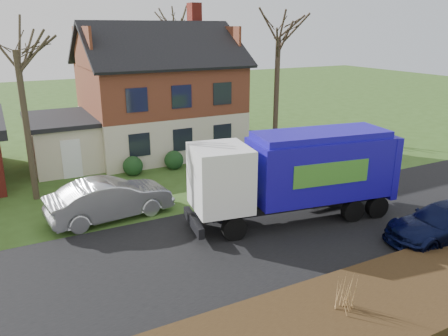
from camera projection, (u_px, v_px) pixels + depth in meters
name	position (u px, v px, depth m)	size (l,w,h in m)	color
ground	(239.00, 244.00, 16.38)	(120.00, 120.00, 0.00)	#304B19
road	(239.00, 243.00, 16.38)	(80.00, 7.00, 0.02)	black
mulch_verge	(335.00, 320.00, 11.86)	(80.00, 3.50, 0.30)	black
main_house	(152.00, 89.00, 27.53)	(12.95, 8.95, 9.26)	beige
garbage_truck	(299.00, 171.00, 17.87)	(8.95, 3.64, 3.73)	black
silver_sedan	(110.00, 199.00, 18.37)	(1.81, 5.18, 1.71)	#A5A7AC
navy_wagon	(445.00, 223.00, 16.48)	(1.96, 4.83, 1.40)	black
tree_front_west	(12.00, 25.00, 18.28)	(3.19, 3.19, 9.49)	#3E3525
tree_front_east	(279.00, 18.00, 26.60)	(3.67, 3.67, 10.19)	#403226
tree_back	(175.00, 16.00, 34.30)	(3.25, 3.25, 10.30)	#423628
grass_clump_mid	(347.00, 293.00, 11.92)	(0.37, 0.31, 1.05)	#A57C48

